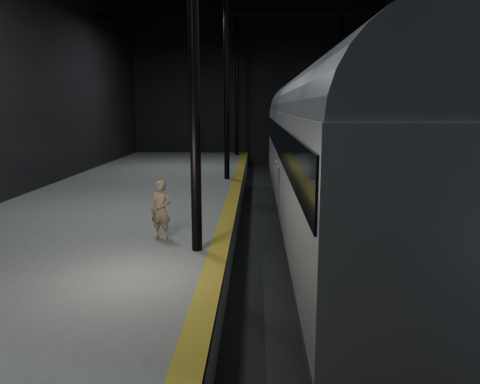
{
  "coord_description": "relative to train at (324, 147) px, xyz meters",
  "views": [
    {
      "loc": [
        -2.3,
        -15.38,
        4.57
      ],
      "look_at": [
        -2.81,
        -1.23,
        2.0
      ],
      "focal_mm": 35.0,
      "sensor_mm": 36.0,
      "label": 1
    }
  ],
  "objects": [
    {
      "name": "tactile_strip",
      "position": [
        -3.25,
        -0.77,
        -2.24
      ],
      "size": [
        0.5,
        43.8,
        0.01
      ],
      "primitive_type": "cube",
      "color": "brown",
      "rests_on": "platform_left"
    },
    {
      "name": "train",
      "position": [
        0.0,
        0.0,
        0.0
      ],
      "size": [
        3.25,
        21.74,
        5.81
      ],
      "color": "#ADB0B5",
      "rests_on": "ground"
    },
    {
      "name": "track",
      "position": [
        0.0,
        -0.77,
        -3.17
      ],
      "size": [
        2.4,
        43.0,
        0.24
      ],
      "color": "#3F3328",
      "rests_on": "ground"
    },
    {
      "name": "ground",
      "position": [
        0.0,
        -0.77,
        -3.24
      ],
      "size": [
        44.0,
        44.0,
        0.0
      ],
      "primitive_type": "plane",
      "color": "black",
      "rests_on": "ground"
    },
    {
      "name": "platform_left",
      "position": [
        -7.5,
        -0.77,
        -2.74
      ],
      "size": [
        9.0,
        43.8,
        1.0
      ],
      "primitive_type": "cube",
      "color": "#585855",
      "rests_on": "ground"
    },
    {
      "name": "woman",
      "position": [
        -4.91,
        -3.78,
        -1.43
      ],
      "size": [
        0.68,
        0.54,
        1.62
      ],
      "primitive_type": "imported",
      "rotation": [
        0.0,
        0.0,
        -0.3
      ],
      "color": "#907A58",
      "rests_on": "platform_left"
    }
  ]
}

